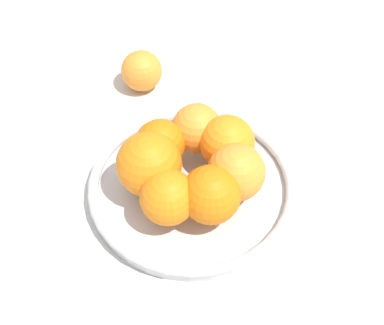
# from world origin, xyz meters

# --- Properties ---
(ground_plane) EXTENTS (4.00, 4.00, 0.00)m
(ground_plane) POSITION_xyz_m (0.00, 0.00, 0.00)
(ground_plane) COLOR beige
(fruit_bowl) EXTENTS (0.27, 0.27, 0.03)m
(fruit_bowl) POSITION_xyz_m (0.00, 0.00, 0.01)
(fruit_bowl) COLOR silver
(fruit_bowl) RESTS_ON ground_plane
(orange_pile) EXTENTS (0.19, 0.18, 0.08)m
(orange_pile) POSITION_xyz_m (0.00, 0.00, 0.06)
(orange_pile) COLOR orange
(orange_pile) RESTS_ON fruit_bowl
(stray_orange) EXTENTS (0.06, 0.06, 0.06)m
(stray_orange) POSITION_xyz_m (-0.09, -0.21, 0.03)
(stray_orange) COLOR orange
(stray_orange) RESTS_ON ground_plane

